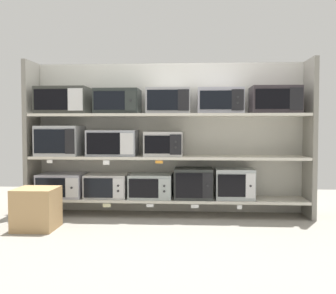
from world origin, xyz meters
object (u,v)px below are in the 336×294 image
microwave_2 (151,186)px  microwave_5 (60,141)px  microwave_12 (275,100)px  microwave_10 (168,101)px  microwave_3 (194,183)px  shipping_carton (37,209)px  microwave_7 (164,144)px  microwave_11 (220,101)px  microwave_6 (113,143)px  microwave_8 (64,101)px  microwave_1 (107,186)px  microwave_4 (235,184)px  microwave_0 (62,185)px  microwave_9 (118,102)px

microwave_2 → microwave_5: 1.15m
microwave_12 → microwave_10: bearing=-180.0°
microwave_2 → microwave_3: (0.48, -0.00, 0.04)m
microwave_2 → shipping_carton: bearing=-146.0°
microwave_7 → microwave_10: (0.05, -0.00, 0.48)m
microwave_5 → microwave_11: bearing=0.0°
microwave_2 → microwave_11: size_ratio=0.96×
microwave_7 → microwave_2: bearing=-179.9°
microwave_6 → microwave_10: (0.63, 0.00, 0.47)m
microwave_12 → microwave_8: bearing=-180.0°
microwave_1 → microwave_4: 1.43m
microwave_1 → microwave_3: 0.98m
microwave_5 → microwave_8: bearing=0.2°
microwave_11 → microwave_6: bearing=-180.0°
microwave_12 → shipping_carton: 2.72m
microwave_0 → microwave_4: microwave_4 is taller
microwave_7 → microwave_11: microwave_11 is taller
microwave_1 → microwave_10: (0.70, 0.00, 0.95)m
microwave_1 → microwave_11: 1.59m
microwave_0 → microwave_9: microwave_9 is taller
microwave_4 → microwave_11: (-0.16, 0.00, 0.91)m
microwave_4 → microwave_5: bearing=-180.0°
microwave_6 → shipping_carton: microwave_6 is taller
microwave_1 → microwave_8: (-0.48, 0.00, 0.96)m
shipping_carton → microwave_0: bearing=88.4°
microwave_12 → microwave_1: bearing=-180.0°
microwave_0 → microwave_3: microwave_3 is taller
microwave_7 → shipping_carton: microwave_7 is taller
microwave_0 → shipping_carton: 0.71m
microwave_4 → microwave_10: bearing=-180.0°
microwave_1 → microwave_8: size_ratio=0.82×
microwave_1 → microwave_9: 0.96m
microwave_8 → shipping_carton: bearing=-94.2°
microwave_5 → microwave_10: bearing=0.0°
microwave_5 → microwave_7: size_ratio=1.13×
microwave_12 → microwave_9: bearing=-180.0°
microwave_11 → microwave_12: 0.59m
microwave_6 → microwave_4: bearing=0.0°
microwave_9 → microwave_10: (0.57, -0.00, 0.00)m
microwave_0 → microwave_10: (1.22, 0.00, 0.95)m
microwave_2 → microwave_8: (-0.99, 0.00, 0.96)m
microwave_1 → microwave_6: microwave_6 is taller
microwave_0 → microwave_11: bearing=0.0°
microwave_8 → microwave_9: size_ratio=1.16×
microwave_2 → microwave_6: bearing=-180.0°
microwave_6 → microwave_8: 0.73m
microwave_4 → microwave_7: 0.90m
microwave_9 → microwave_10: bearing=-0.0°
microwave_12 → microwave_5: bearing=-180.0°
microwave_9 → microwave_1: bearing=-179.8°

